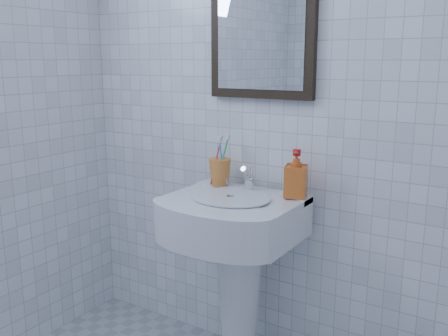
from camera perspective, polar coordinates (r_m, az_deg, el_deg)
The scene contains 6 objects.
wall_back at distance 2.20m, azimuth 6.86°, elevation 8.09°, with size 2.20×0.02×2.50m, color silver.
washbasin at distance 2.22m, azimuth 1.47°, elevation -9.92°, with size 0.55×0.40×0.85m.
faucet at distance 2.20m, azimuth 2.87°, elevation -1.39°, with size 0.05×0.10×0.12m.
toothbrush_cup at distance 2.29m, azimuth -0.49°, elevation -0.45°, with size 0.10×0.10×0.12m, color orange, non-canonical shape.
soap_dispenser at distance 2.10m, azimuth 8.24°, elevation -0.64°, with size 0.09×0.09×0.20m, color #C54713.
wall_mirror at distance 2.22m, azimuth 4.32°, elevation 15.93°, with size 0.50×0.04×0.62m.
Camera 1 is at (0.95, -0.77, 1.41)m, focal length 40.00 mm.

